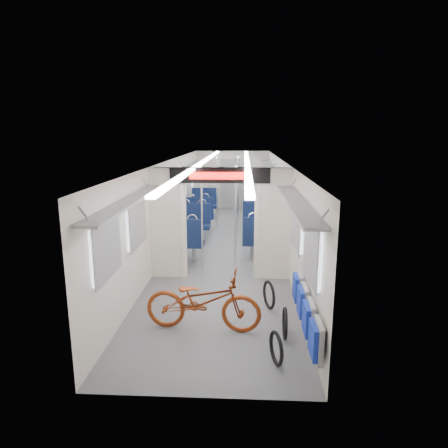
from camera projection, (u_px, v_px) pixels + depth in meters
name	position (u px, v px, depth m)	size (l,w,h in m)	color
carriage	(224.00, 194.00, 9.83)	(12.00, 12.02, 2.31)	#515456
bicycle	(203.00, 301.00, 6.08)	(0.62, 1.79, 0.94)	maroon
flip_bench	(306.00, 310.00, 5.51)	(0.12, 2.06, 0.47)	gray
bike_hoop_a	(276.00, 350.00, 5.21)	(0.46, 0.46, 0.05)	black
bike_hoop_b	(285.00, 325.00, 5.86)	(0.48, 0.48, 0.05)	black
bike_hoop_c	(269.00, 296.00, 6.87)	(0.50, 0.50, 0.05)	black
seat_bay_near_left	(189.00, 228.00, 10.34)	(0.95, 2.27, 1.16)	#0C1838
seat_bay_near_right	(261.00, 227.00, 10.49)	(0.96, 2.29, 1.17)	#0C1838
seat_bay_far_left	(202.00, 206.00, 13.47)	(0.96, 2.30, 1.17)	#0C1838
seat_bay_far_right	(257.00, 207.00, 13.43)	(0.93, 2.18, 1.13)	#0C1838
stanchion_near_left	(202.00, 220.00, 8.57)	(0.04, 0.04, 2.30)	silver
stanchion_near_right	(235.00, 219.00, 8.72)	(0.04, 0.04, 2.30)	silver
stanchion_far_left	(217.00, 195.00, 12.16)	(0.04, 0.04, 2.30)	silver
stanchion_far_right	(238.00, 195.00, 12.11)	(0.04, 0.04, 2.30)	silver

